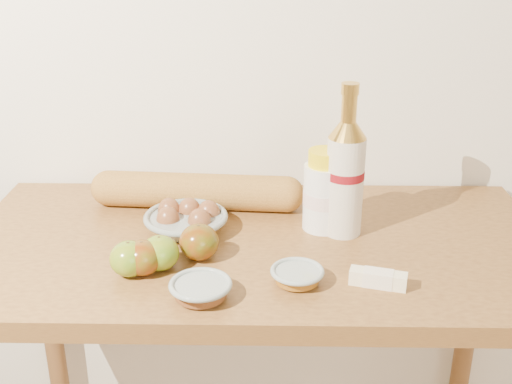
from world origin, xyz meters
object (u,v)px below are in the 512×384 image
at_px(bourbon_bottle, 345,175).
at_px(egg_bowl, 186,220).
at_px(baguette, 196,191).
at_px(table, 256,292).
at_px(cream_bottle, 324,193).

bearing_deg(bourbon_bottle, egg_bowl, 164.42).
height_order(bourbon_bottle, baguette, bourbon_bottle).
bearing_deg(table, egg_bowl, 164.81).
distance_m(cream_bottle, egg_bowl, 0.29).
xyz_separation_m(table, baguette, (-0.14, 0.16, 0.16)).
height_order(bourbon_bottle, egg_bowl, bourbon_bottle).
relative_size(cream_bottle, baguette, 0.35).
distance_m(table, bourbon_bottle, 0.31).
bearing_deg(bourbon_bottle, cream_bottle, 135.18).
distance_m(table, baguette, 0.27).
bearing_deg(cream_bottle, bourbon_bottle, -13.94).
height_order(cream_bottle, egg_bowl, cream_bottle).
bearing_deg(bourbon_bottle, table, 177.04).
distance_m(table, egg_bowl, 0.21).
height_order(table, baguette, baguette).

